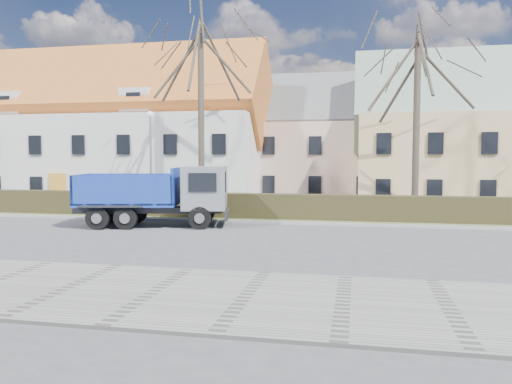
% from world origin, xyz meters
% --- Properties ---
extents(ground, '(120.00, 120.00, 0.00)m').
position_xyz_m(ground, '(0.00, 0.00, 0.00)').
color(ground, '#48484B').
extents(sidewalk_near, '(80.00, 5.00, 0.08)m').
position_xyz_m(sidewalk_near, '(0.00, -8.50, 0.04)').
color(sidewalk_near, gray).
rests_on(sidewalk_near, ground).
extents(curb_far, '(80.00, 0.30, 0.12)m').
position_xyz_m(curb_far, '(0.00, 4.60, 0.06)').
color(curb_far, gray).
rests_on(curb_far, ground).
extents(grass_strip, '(80.00, 3.00, 0.10)m').
position_xyz_m(grass_strip, '(0.00, 6.20, 0.05)').
color(grass_strip, '#505D34').
rests_on(grass_strip, ground).
extents(hedge, '(60.00, 0.90, 1.30)m').
position_xyz_m(hedge, '(0.00, 6.00, 0.65)').
color(hedge, '#2D2816').
rests_on(hedge, ground).
extents(building_white, '(26.80, 10.80, 9.50)m').
position_xyz_m(building_white, '(-13.00, 16.00, 4.75)').
color(building_white, silver).
rests_on(building_white, ground).
extents(building_pink, '(10.80, 8.80, 8.00)m').
position_xyz_m(building_pink, '(4.00, 20.00, 4.00)').
color(building_pink, '#D4AE96').
rests_on(building_pink, ground).
extents(building_yellow, '(18.80, 10.80, 8.50)m').
position_xyz_m(building_yellow, '(16.00, 17.00, 4.25)').
color(building_yellow, '#D8B576').
rests_on(building_yellow, ground).
extents(tree_1, '(9.20, 9.20, 12.65)m').
position_xyz_m(tree_1, '(-2.00, 8.50, 6.33)').
color(tree_1, '#3A3228').
rests_on(tree_1, ground).
extents(tree_2, '(8.00, 8.00, 11.00)m').
position_xyz_m(tree_2, '(10.00, 8.50, 5.50)').
color(tree_2, '#3A3228').
rests_on(tree_2, ground).
extents(dump_truck, '(7.75, 4.24, 2.93)m').
position_xyz_m(dump_truck, '(-2.74, 2.58, 1.47)').
color(dump_truck, navy).
rests_on(dump_truck, ground).
extents(streetlight, '(0.46, 0.46, 5.93)m').
position_xyz_m(streetlight, '(-4.51, 7.00, 2.97)').
color(streetlight, gray).
rests_on(streetlight, ground).
extents(cart_frame, '(0.76, 0.55, 0.63)m').
position_xyz_m(cart_frame, '(-6.52, 4.49, 0.31)').
color(cart_frame, silver).
rests_on(cart_frame, ground).
extents(parked_car_a, '(4.26, 1.89, 1.43)m').
position_xyz_m(parked_car_a, '(-7.48, 10.76, 0.71)').
color(parked_car_a, black).
rests_on(parked_car_a, ground).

